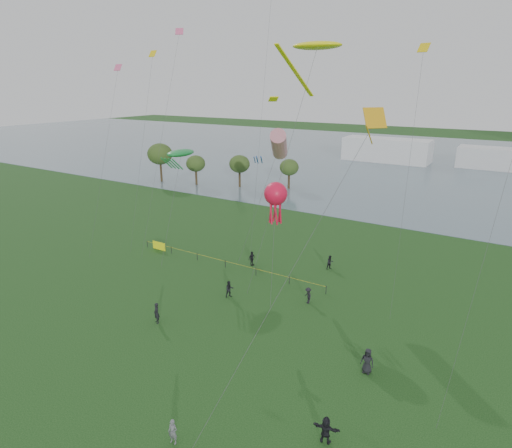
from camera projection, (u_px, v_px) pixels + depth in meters
The scene contains 20 objects.
ground_plane at pixel (183, 365), 30.93m from camera, with size 400.00×400.00×0.00m, color #133511.
lake at pixel (437, 163), 111.79m from camera, with size 400.00×120.00×0.08m, color slate.
pavilion_left at pixel (387, 150), 112.82m from camera, with size 22.00×8.00×6.00m, color silver.
pavilion_right at pixel (499, 159), 102.40m from camera, with size 18.00×7.00×5.00m, color silver.
trees at pixel (204, 160), 85.62m from camera, with size 30.03×12.80×7.98m.
fence at pixel (183, 252), 50.43m from camera, with size 24.07×0.07×1.05m.
kite_flyer at pixel (173, 432), 23.99m from camera, with size 0.56×0.37×1.54m, color slate.
spectator_a at pixel (229, 289), 40.66m from camera, with size 0.80×0.62×1.64m, color black.
spectator_b at pixel (308, 295), 39.54m from camera, with size 1.00×0.58×1.56m, color black.
spectator_c at pixel (252, 258), 47.87m from camera, with size 0.97×0.40×1.65m, color black.
spectator_d at pixel (367, 361), 29.88m from camera, with size 0.92×0.60×1.88m, color black.
spectator_e at pixel (326, 430), 24.04m from camera, with size 1.55×0.49×1.67m, color black.
spectator_f at pixel (157, 313), 36.22m from camera, with size 0.66×0.44×1.82m, color black.
spectator_g at pixel (330, 262), 46.86m from camera, with size 0.77×0.60×1.59m, color black.
kite_stingray at pixel (316, 47), 39.03m from camera, with size 5.39×9.97×23.13m.
kite_windsock at pixel (279, 145), 44.71m from camera, with size 5.54×4.98×15.25m.
kite_creature at pixel (180, 153), 49.93m from camera, with size 2.74×8.07×12.15m.
kite_octopus at pixel (276, 194), 39.99m from camera, with size 2.83×4.91×10.75m.
kite_delta at pixel (366, 134), 27.19m from camera, with size 5.33×14.89×17.96m.
small_kites at pixel (248, 31), 41.95m from camera, with size 43.46×13.31×11.15m.
Camera 1 is at (18.28, -19.55, 19.31)m, focal length 30.00 mm.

